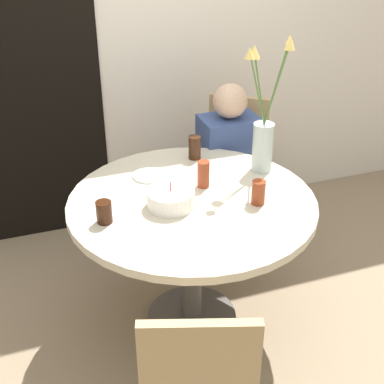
# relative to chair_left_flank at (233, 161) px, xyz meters

# --- Properties ---
(ground_plane) EXTENTS (16.00, 16.00, 0.00)m
(ground_plane) POSITION_rel_chair_left_flank_xyz_m (-0.54, -0.74, -0.52)
(ground_plane) COLOR #89755B
(wall_back) EXTENTS (8.00, 0.05, 2.60)m
(wall_back) POSITION_rel_chair_left_flank_xyz_m (-0.54, 0.43, 0.78)
(wall_back) COLOR silver
(wall_back) RESTS_ON ground_plane
(doorway_panel) EXTENTS (0.90, 0.01, 2.05)m
(doorway_panel) POSITION_rel_chair_left_flank_xyz_m (-1.19, 0.40, 0.50)
(doorway_panel) COLOR black
(doorway_panel) RESTS_ON ground_plane
(dining_table) EXTENTS (1.19, 1.19, 0.75)m
(dining_table) POSITION_rel_chair_left_flank_xyz_m (-0.54, -0.74, 0.10)
(dining_table) COLOR beige
(dining_table) RESTS_ON ground_plane
(chair_left_flank) EXTENTS (0.56, 0.56, 0.92)m
(chair_left_flank) POSITION_rel_chair_left_flank_xyz_m (0.00, 0.00, 0.00)
(chair_left_flank) COLOR #9E896B
(chair_left_flank) RESTS_ON ground_plane
(birthday_cake) EXTENTS (0.22, 0.22, 0.13)m
(birthday_cake) POSITION_rel_chair_left_flank_xyz_m (-0.66, -0.77, 0.27)
(birthday_cake) COLOR white
(birthday_cake) RESTS_ON dining_table
(flower_vase) EXTENTS (0.26, 0.16, 0.70)m
(flower_vase) POSITION_rel_chair_left_flank_xyz_m (-0.10, -0.57, 0.44)
(flower_vase) COLOR #B2C6C1
(flower_vase) RESTS_ON dining_table
(side_plate) EXTENTS (0.17, 0.17, 0.01)m
(side_plate) POSITION_rel_chair_left_flank_xyz_m (-0.67, -0.44, 0.23)
(side_plate) COLOR white
(side_plate) RESTS_ON dining_table
(drink_glass_0) EXTENTS (0.07, 0.07, 0.10)m
(drink_glass_0) POSITION_rel_chair_left_flank_xyz_m (-0.97, -0.80, 0.28)
(drink_glass_0) COLOR #33190C
(drink_glass_0) RESTS_ON dining_table
(drink_glass_1) EXTENTS (0.06, 0.06, 0.14)m
(drink_glass_1) POSITION_rel_chair_left_flank_xyz_m (-0.45, -0.63, 0.29)
(drink_glass_1) COLOR maroon
(drink_glass_1) RESTS_ON dining_table
(drink_glass_2) EXTENTS (0.07, 0.07, 0.13)m
(drink_glass_2) POSITION_rel_chair_left_flank_xyz_m (-0.38, -0.32, 0.29)
(drink_glass_2) COLOR #33190C
(drink_glass_2) RESTS_ON dining_table
(drink_glass_3) EXTENTS (0.06, 0.06, 0.12)m
(drink_glass_3) POSITION_rel_chair_left_flank_xyz_m (-0.26, -0.88, 0.29)
(drink_glass_3) COLOR maroon
(drink_glass_3) RESTS_ON dining_table
(person_boy) EXTENTS (0.34, 0.24, 1.08)m
(person_boy) POSITION_rel_chair_left_flank_xyz_m (-0.09, -0.13, -0.01)
(person_boy) COLOR #383333
(person_boy) RESTS_ON ground_plane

